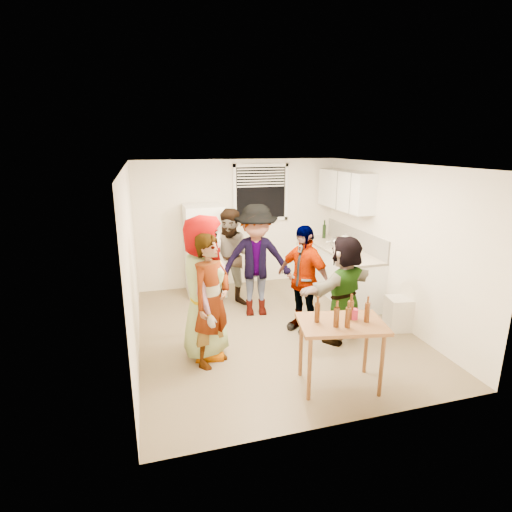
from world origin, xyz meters
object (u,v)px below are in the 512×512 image
object	(u,v)px
kettle	(336,247)
guest_black	(301,329)
serving_table	(338,385)
guest_grey	(207,353)
guest_back_right	(256,313)
guest_back_left	(234,305)
wine_bottle	(324,238)
red_cup	(354,319)
guest_orange	(341,339)
guest_stripe	(213,362)
beer_bottle_table	(350,319)
beer_bottle_counter	(352,257)
refrigerator	(205,250)
blue_cup	(347,260)
trash_bin	(398,314)

from	to	relation	value
kettle	guest_black	world-z (taller)	kettle
serving_table	guest_grey	distance (m)	1.81
guest_back_right	serving_table	bearing A→B (deg)	-71.60
serving_table	guest_back_left	distance (m)	2.83
guest_black	wine_bottle	bearing A→B (deg)	119.29
red_cup	kettle	bearing A→B (deg)	67.24
guest_orange	guest_stripe	bearing A→B (deg)	-20.82
guest_back_left	guest_black	xyz separation A→B (m)	(0.80, -1.24, 0.00)
beer_bottle_table	wine_bottle	bearing A→B (deg)	69.52
beer_bottle_counter	serving_table	size ratio (longest dim) A/B	0.22
beer_bottle_counter	guest_stripe	size ratio (longest dim) A/B	0.12
refrigerator	guest_back_right	distance (m)	1.62
kettle	guest_grey	world-z (taller)	kettle
red_cup	guest_grey	size ratio (longest dim) A/B	0.06
red_cup	guest_back_right	world-z (taller)	red_cup
refrigerator	guest_stripe	xyz separation A→B (m)	(-0.31, -2.57, -0.85)
wine_bottle	guest_orange	distance (m)	2.85
kettle	guest_grey	size ratio (longest dim) A/B	0.13
kettle	beer_bottle_table	size ratio (longest dim) A/B	1.13
beer_bottle_counter	blue_cup	distance (m)	0.20
refrigerator	guest_orange	xyz separation A→B (m)	(1.62, -2.45, -0.85)
wine_bottle	blue_cup	size ratio (longest dim) A/B	2.34
guest_orange	blue_cup	bearing A→B (deg)	-144.78
wine_bottle	beer_bottle_table	world-z (taller)	wine_bottle
wine_bottle	guest_grey	world-z (taller)	wine_bottle
kettle	guest_back_right	size ratio (longest dim) A/B	0.14
guest_back_right	guest_stripe	bearing A→B (deg)	-116.39
kettle	beer_bottle_table	bearing A→B (deg)	-88.87
trash_bin	guest_black	xyz separation A→B (m)	(-1.44, 0.40, -0.25)
refrigerator	guest_stripe	size ratio (longest dim) A/B	0.98
blue_cup	guest_back_right	distance (m)	1.79
guest_back_right	guest_orange	xyz separation A→B (m)	(0.95, -1.23, 0.00)
guest_orange	guest_back_right	bearing A→B (deg)	-76.87
trash_bin	guest_back_left	bearing A→B (deg)	143.83
kettle	trash_bin	distance (m)	1.88
kettle	guest_stripe	world-z (taller)	kettle
kettle	beer_bottle_table	world-z (taller)	kettle
beer_bottle_counter	beer_bottle_table	size ratio (longest dim) A/B	0.94
wine_bottle	guest_orange	world-z (taller)	wine_bottle
trash_bin	blue_cup	bearing A→B (deg)	115.43
guest_stripe	guest_back_right	bearing A→B (deg)	13.29
trash_bin	guest_black	world-z (taller)	trash_bin
trash_bin	beer_bottle_table	xyz separation A→B (m)	(-1.45, -1.07, 0.57)
guest_grey	guest_stripe	distance (m)	0.25
wine_bottle	kettle	bearing A→B (deg)	-97.71
refrigerator	serving_table	size ratio (longest dim) A/B	1.75
guest_stripe	guest_black	xyz separation A→B (m)	(1.49, 0.60, 0.00)
guest_back_left	guest_black	bearing A→B (deg)	-43.23
blue_cup	guest_orange	distance (m)	1.45
refrigerator	guest_orange	bearing A→B (deg)	-56.49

